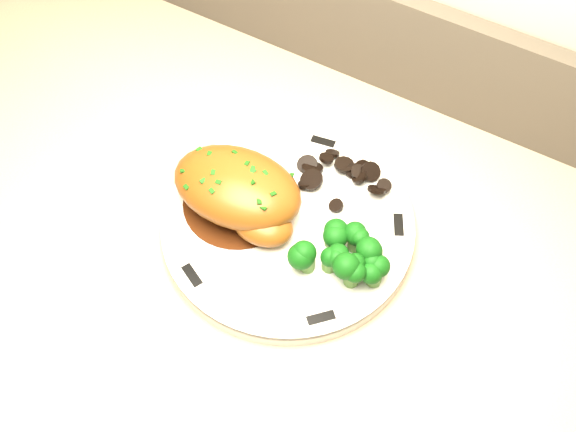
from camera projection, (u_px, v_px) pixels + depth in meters
The scene contains 10 objects.
plate at pixel (288, 227), 0.68m from camera, with size 0.24×0.24×0.02m, color silver.
rim_accent_0 at pixel (398, 225), 0.67m from camera, with size 0.02×0.01×0.00m, color black.
rim_accent_1 at pixel (323, 142), 0.73m from camera, with size 0.02×0.01×0.00m, color black.
rim_accent_2 at pixel (206, 168), 0.71m from camera, with size 0.02×0.01×0.00m, color black.
rim_accent_3 at pixel (192, 275), 0.64m from camera, with size 0.02×0.01×0.00m, color black.
rim_accent_4 at pixel (321, 318), 0.62m from camera, with size 0.02×0.01×0.00m, color black.
gravy_pool at pixel (239, 203), 0.69m from camera, with size 0.11×0.11×0.00m, color #3B1A0A.
chicken_breast at pixel (240, 192), 0.67m from camera, with size 0.13×0.09×0.05m.
mushroom_pile at pixel (338, 184), 0.69m from camera, with size 0.09×0.06×0.02m.
broccoli_florets at pixel (346, 255), 0.63m from camera, with size 0.08×0.06×0.03m.
Camera 1 is at (0.22, 1.44, 1.56)m, focal length 45.00 mm.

